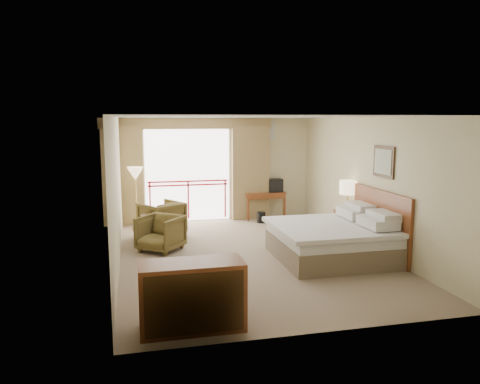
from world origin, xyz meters
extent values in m
plane|color=#7E6A54|center=(0.00, 0.00, 0.00)|extent=(7.00, 7.00, 0.00)
plane|color=white|center=(0.00, 0.00, 2.70)|extent=(7.00, 7.00, 0.00)
plane|color=beige|center=(0.00, 3.50, 1.35)|extent=(5.00, 0.00, 5.00)
plane|color=beige|center=(0.00, -3.50, 1.35)|extent=(5.00, 0.00, 5.00)
plane|color=beige|center=(-2.50, 0.00, 1.35)|extent=(0.00, 7.00, 7.00)
plane|color=beige|center=(2.50, 0.00, 1.35)|extent=(0.00, 7.00, 7.00)
plane|color=white|center=(-0.80, 3.48, 1.20)|extent=(2.40, 0.00, 2.40)
cube|color=#B60F19|center=(-0.80, 3.46, 0.95)|extent=(2.09, 0.03, 0.04)
cube|color=#B60F19|center=(-0.80, 3.46, 1.05)|extent=(2.09, 0.03, 0.04)
cube|color=#B60F19|center=(-1.79, 3.46, 0.55)|extent=(0.04, 0.03, 1.00)
cube|color=#B60F19|center=(-0.80, 3.46, 0.55)|extent=(0.04, 0.03, 1.00)
cube|color=#B60F19|center=(0.19, 3.46, 0.55)|extent=(0.04, 0.03, 1.00)
cube|color=olive|center=(-2.45, 3.35, 1.25)|extent=(1.00, 0.26, 2.50)
cube|color=olive|center=(0.85, 3.35, 1.25)|extent=(1.00, 0.26, 2.50)
cube|color=olive|center=(-0.80, 3.38, 2.55)|extent=(4.40, 0.22, 0.28)
cube|color=silver|center=(1.30, 3.47, 2.35)|extent=(0.50, 0.04, 0.50)
cube|color=brown|center=(1.45, -0.60, 0.20)|extent=(2.05, 2.00, 0.40)
cube|color=silver|center=(1.45, -0.60, 0.50)|extent=(2.01, 1.96, 0.22)
cube|color=silver|center=(1.40, -0.60, 0.63)|extent=(2.09, 2.06, 0.08)
cube|color=silver|center=(2.15, -1.05, 0.78)|extent=(0.50, 0.75, 0.18)
cube|color=silver|center=(2.15, -0.15, 0.78)|extent=(0.50, 0.75, 0.18)
cube|color=silver|center=(2.28, -1.05, 0.90)|extent=(0.40, 0.70, 0.14)
cube|color=silver|center=(2.28, -0.15, 0.90)|extent=(0.40, 0.70, 0.14)
cube|color=#632B13|center=(2.46, -0.60, 0.65)|extent=(0.06, 2.10, 1.30)
cube|color=black|center=(2.48, -0.60, 1.85)|extent=(0.03, 0.72, 0.60)
cube|color=silver|center=(2.46, -0.60, 1.85)|extent=(0.01, 0.60, 0.48)
cube|color=#632B13|center=(2.36, 0.57, 0.33)|extent=(0.50, 0.58, 0.67)
cylinder|color=tan|center=(2.36, 0.62, 0.71)|extent=(0.15, 0.15, 0.04)
cylinder|color=tan|center=(2.36, 0.62, 0.90)|extent=(0.03, 0.03, 0.39)
cylinder|color=#FFE5B2|center=(2.36, 0.62, 1.19)|extent=(0.37, 0.37, 0.30)
cube|color=black|center=(2.31, 0.42, 0.70)|extent=(0.20, 0.18, 0.07)
cube|color=#632B13|center=(1.23, 3.32, 0.69)|extent=(1.09, 0.53, 0.05)
cube|color=#632B13|center=(0.73, 3.09, 0.34)|extent=(0.05, 0.05, 0.67)
cube|color=#632B13|center=(1.73, 3.09, 0.34)|extent=(0.05, 0.05, 0.67)
cube|color=#632B13|center=(0.73, 3.54, 0.34)|extent=(0.05, 0.05, 0.67)
cube|color=#632B13|center=(1.73, 3.54, 0.34)|extent=(0.05, 0.05, 0.67)
cube|color=#632B13|center=(1.23, 3.54, 0.41)|extent=(1.00, 0.03, 0.50)
cube|color=#632B13|center=(1.23, 3.08, 0.62)|extent=(1.00, 0.03, 0.11)
cube|color=black|center=(1.53, 3.32, 0.89)|extent=(0.39, 0.30, 0.35)
cube|color=black|center=(1.53, 3.17, 0.89)|extent=(0.35, 0.02, 0.28)
cylinder|color=black|center=(0.88, 3.32, 0.83)|extent=(0.12, 0.12, 0.25)
cylinder|color=white|center=(1.03, 3.27, 0.76)|extent=(0.09, 0.09, 0.11)
cylinder|color=black|center=(1.00, 2.78, 0.14)|extent=(0.27, 0.27, 0.28)
imported|color=#4C3F1F|center=(-1.59, 2.02, 0.00)|extent=(1.17, 1.18, 0.79)
imported|color=#4C3F1F|center=(-1.70, 0.72, 0.00)|extent=(1.10, 1.11, 0.73)
cylinder|color=black|center=(-1.79, 1.46, 0.59)|extent=(0.56, 0.56, 0.04)
cylinder|color=black|center=(-1.79, 1.46, 0.30)|extent=(0.07, 0.07, 0.56)
cylinder|color=black|center=(-1.79, 1.46, 0.02)|extent=(0.40, 0.40, 0.03)
imported|color=white|center=(-1.79, 1.46, 0.61)|extent=(0.19, 0.24, 0.02)
cylinder|color=tan|center=(-2.15, 2.76, 0.01)|extent=(0.25, 0.25, 0.03)
cylinder|color=tan|center=(-2.15, 2.76, 0.66)|extent=(0.03, 0.03, 1.32)
cone|color=#FFE5B2|center=(-2.15, 2.76, 1.37)|extent=(0.39, 0.39, 0.31)
cube|color=#632B13|center=(-1.54, -3.02, 0.44)|extent=(1.32, 0.55, 0.88)
cube|color=black|center=(-1.54, -3.30, 0.44)|extent=(1.21, 0.02, 0.77)
camera|label=1|loc=(-2.23, -8.65, 2.65)|focal=35.00mm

